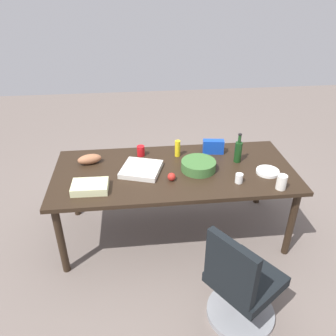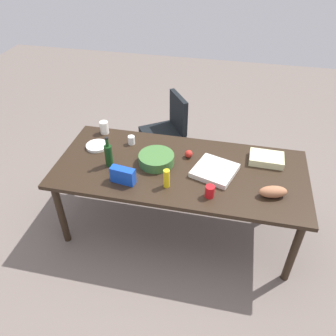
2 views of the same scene
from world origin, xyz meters
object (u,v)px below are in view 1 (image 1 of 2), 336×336
(conference_table, at_px, (174,176))
(bread_loaf, at_px, (90,159))
(office_chair, at_px, (240,288))
(salad_bowl, at_px, (198,166))
(paper_cup, at_px, (239,178))
(pizza_box, at_px, (141,169))
(mayo_jar, at_px, (282,182))
(sheet_cake, at_px, (90,187))
(chip_bag_blue, at_px, (213,147))
(apple_red, at_px, (172,177))
(paper_plate_stack, at_px, (268,172))
(red_solo_cup, at_px, (141,151))
(wine_bottle, at_px, (238,151))
(mustard_bottle, at_px, (178,148))

(conference_table, relative_size, bread_loaf, 9.84)
(conference_table, height_order, office_chair, office_chair)
(salad_bowl, bearing_deg, conference_table, -5.40)
(paper_cup, bearing_deg, pizza_box, -18.36)
(pizza_box, height_order, paper_cup, paper_cup)
(salad_bowl, xyz_separation_m, pizza_box, (0.56, -0.03, -0.02))
(mayo_jar, bearing_deg, sheet_cake, -5.39)
(salad_bowl, bearing_deg, pizza_box, -2.91)
(chip_bag_blue, bearing_deg, bread_loaf, 3.93)
(apple_red, height_order, paper_plate_stack, apple_red)
(pizza_box, relative_size, red_solo_cup, 3.27)
(bread_loaf, xyz_separation_m, paper_cup, (-1.40, 0.51, -0.01))
(sheet_cake, bearing_deg, office_chair, 144.19)
(conference_table, relative_size, red_solo_cup, 21.46)
(office_chair, height_order, pizza_box, office_chair)
(salad_bowl, relative_size, sheet_cake, 1.06)
(paper_plate_stack, bearing_deg, red_solo_cup, -22.10)
(paper_plate_stack, distance_m, paper_cup, 0.36)
(conference_table, bearing_deg, bread_loaf, -14.77)
(salad_bowl, distance_m, wine_bottle, 0.45)
(wine_bottle, xyz_separation_m, sheet_cake, (1.45, 0.37, -0.08))
(sheet_cake, height_order, bread_loaf, bread_loaf)
(red_solo_cup, bearing_deg, wine_bottle, 166.39)
(salad_bowl, relative_size, bread_loaf, 1.41)
(apple_red, height_order, sheet_cake, apple_red)
(wine_bottle, bearing_deg, sheet_cake, 14.14)
(pizza_box, relative_size, sheet_cake, 1.12)
(sheet_cake, bearing_deg, mustard_bottle, -147.31)
(conference_table, xyz_separation_m, bread_loaf, (0.84, -0.22, 0.12))
(conference_table, relative_size, chip_bag_blue, 10.73)
(pizza_box, height_order, mustard_bottle, mustard_bottle)
(pizza_box, height_order, paper_plate_stack, pizza_box)
(conference_table, distance_m, mayo_jar, 1.02)
(mayo_jar, xyz_separation_m, paper_cup, (0.35, -0.14, -0.02))
(mustard_bottle, height_order, apple_red, mustard_bottle)
(sheet_cake, relative_size, paper_cup, 3.56)
(sheet_cake, height_order, chip_bag_blue, chip_bag_blue)
(sheet_cake, bearing_deg, paper_cup, 179.09)
(red_solo_cup, xyz_separation_m, paper_cup, (-0.88, 0.62, -0.01))
(conference_table, distance_m, sheet_cake, 0.84)
(office_chair, height_order, paper_cup, office_chair)
(bread_loaf, xyz_separation_m, paper_plate_stack, (-1.73, 0.38, -0.04))
(mayo_jar, xyz_separation_m, red_solo_cup, (1.23, -0.76, -0.01))
(wine_bottle, height_order, chip_bag_blue, wine_bottle)
(pizza_box, height_order, bread_loaf, bread_loaf)
(red_solo_cup, height_order, bread_loaf, red_solo_cup)
(mustard_bottle, bearing_deg, sheet_cake, 32.69)
(wine_bottle, bearing_deg, mustard_bottle, -17.36)
(mustard_bottle, xyz_separation_m, bread_loaf, (0.91, 0.06, -0.04))
(office_chair, distance_m, bread_loaf, 1.87)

